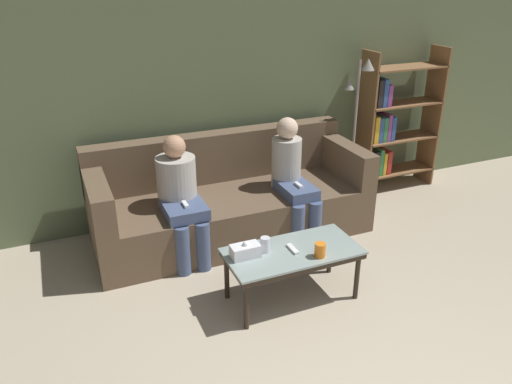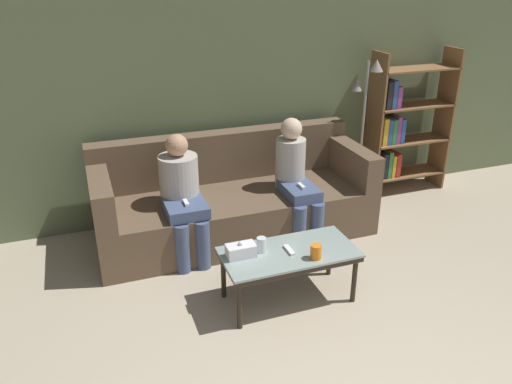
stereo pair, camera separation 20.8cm
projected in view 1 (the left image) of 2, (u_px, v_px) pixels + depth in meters
wall_back at (209, 92)px, 4.96m from camera, size 12.00×0.06×2.60m
couch at (230, 201)px, 4.89m from camera, size 2.64×0.98×0.95m
coffee_table at (293, 255)px, 3.86m from camera, size 1.04×0.51×0.44m
cup_near_left at (265, 245)px, 3.80m from camera, size 0.07×0.07×0.12m
cup_near_right at (320, 250)px, 3.73m from camera, size 0.08×0.08×0.11m
tissue_box at (245, 251)px, 3.73m from camera, size 0.22×0.12×0.13m
game_remote at (293, 249)px, 3.84m from camera, size 0.04×0.15×0.02m
bookshelf at (389, 126)px, 5.72m from camera, size 0.96×0.32×1.63m
standing_lamp at (356, 117)px, 5.32m from camera, size 0.31×0.26×1.59m
seated_person_left_end at (180, 194)px, 4.40m from camera, size 0.35×0.67×1.11m
seated_person_mid_left at (292, 176)px, 4.77m from camera, size 0.31×0.65×1.15m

